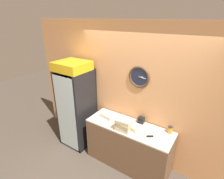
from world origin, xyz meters
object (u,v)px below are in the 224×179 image
Objects in this scene: beverage_cooler at (78,101)px; sandwich_stack_bottom at (122,129)px; sandwich_stack_middle at (122,126)px; napkin_dispenser at (141,120)px; sandwich_flat_left at (131,127)px; sandwich_stack_top at (123,122)px; sandwich_flat_right at (107,116)px; condiment_jar at (170,130)px; chefs_knife at (154,136)px.

beverage_cooler is 1.29m from sandwich_stack_bottom.
sandwich_stack_middle is at bearing 0.00° from sandwich_stack_bottom.
sandwich_flat_left is at bearing -103.16° from napkin_dispenser.
sandwich_stack_middle is at bearing 0.00° from sandwich_stack_top.
sandwich_stack_bottom reaches higher than sandwich_flat_left.
condiment_jar is at bearing 10.63° from sandwich_flat_right.
sandwich_flat_right is 1.00m from chefs_knife.
condiment_jar is 0.54m from napkin_dispenser.
sandwich_stack_middle reaches higher than chefs_knife.
condiment_jar is at bearing 31.18° from sandwich_stack_middle.
sandwich_stack_top is at bearing -110.56° from napkin_dispenser.
sandwich_flat_right is at bearing -169.37° from condiment_jar.
sandwich_flat_right is (-0.57, 0.06, 0.01)m from sandwich_flat_left.
beverage_cooler is 1.29m from sandwich_stack_middle.
beverage_cooler reaches higher than sandwich_flat_left.
beverage_cooler is at bearing 170.30° from sandwich_stack_bottom.
sandwich_flat_right is 2.35× the size of condiment_jar.
sandwich_flat_left is at bearing -155.39° from condiment_jar.
condiment_jar is (0.18, 0.26, 0.05)m from chefs_knife.
sandwich_stack_top is 0.83m from condiment_jar.
sandwich_stack_bottom is at bearing 180.00° from sandwich_stack_top.
sandwich_stack_bottom is 2.19× the size of condiment_jar.
sandwich_stack_middle is 0.98× the size of sandwich_stack_top.
beverage_cooler is 6.70× the size of sandwich_flat_right.
sandwich_flat_right is at bearing -160.92° from napkin_dispenser.
sandwich_flat_left reaches higher than chefs_knife.
condiment_jar is at bearing 6.05° from beverage_cooler.
sandwich_stack_top is 0.47m from napkin_dispenser.
beverage_cooler is at bearing 179.10° from sandwich_flat_right.
napkin_dispenser is (0.16, 0.42, -0.05)m from sandwich_stack_middle.
condiment_jar reaches higher than sandwich_flat_left.
sandwich_flat_left is at bearing 57.28° from sandwich_stack_top.
napkin_dispenser is at bearing 69.44° from sandwich_stack_top.
beverage_cooler is at bearing -171.74° from napkin_dispenser.
beverage_cooler is 6.94× the size of sandwich_flat_left.
beverage_cooler is 1.98m from condiment_jar.
sandwich_stack_bottom is at bearing -162.10° from chefs_knife.
chefs_knife is 2.53× the size of condiment_jar.
sandwich_stack_top reaches higher than condiment_jar.
sandwich_stack_top is at bearing -23.22° from sandwich_flat_right.
beverage_cooler reaches higher than sandwich_stack_bottom.
beverage_cooler is at bearing 170.30° from sandwich_stack_top.
beverage_cooler reaches higher than napkin_dispenser.
sandwich_flat_left is (1.36, -0.07, -0.12)m from beverage_cooler.
sandwich_stack_middle is 0.82m from condiment_jar.
sandwich_stack_middle is (0.00, 0.00, 0.07)m from sandwich_stack_bottom.
sandwich_flat_left is 0.90× the size of chefs_knife.
sandwich_stack_top is at bearing -122.72° from sandwich_flat_left.
beverage_cooler is 7.11× the size of sandwich_stack_top.
napkin_dispenser reaches higher than sandwich_stack_bottom.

